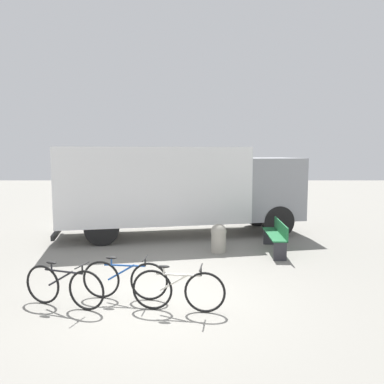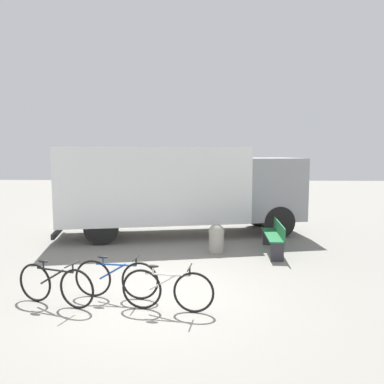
# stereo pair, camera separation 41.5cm
# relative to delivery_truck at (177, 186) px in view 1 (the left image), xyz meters

# --- Properties ---
(ground_plane) EXTENTS (60.00, 60.00, 0.00)m
(ground_plane) POSITION_rel_delivery_truck_xyz_m (-0.16, -5.64, -1.70)
(ground_plane) COLOR gray
(delivery_truck) EXTENTS (8.52, 3.78, 3.02)m
(delivery_truck) POSITION_rel_delivery_truck_xyz_m (0.00, 0.00, 0.00)
(delivery_truck) COLOR white
(delivery_truck) RESTS_ON ground
(park_bench) EXTENTS (0.47, 1.88, 0.88)m
(park_bench) POSITION_rel_delivery_truck_xyz_m (2.88, -2.25, -1.19)
(park_bench) COLOR #1E6638
(park_bench) RESTS_ON ground
(bicycle_near) EXTENTS (1.64, 0.63, 0.84)m
(bicycle_near) POSITION_rel_delivery_truck_xyz_m (-1.92, -6.06, -1.31)
(bicycle_near) COLOR black
(bicycle_near) RESTS_ON ground
(bicycle_middle) EXTENTS (1.70, 0.44, 0.84)m
(bicycle_middle) POSITION_rel_delivery_truck_xyz_m (-0.85, -5.69, -1.31)
(bicycle_middle) COLOR black
(bicycle_middle) RESTS_ON ground
(bicycle_far) EXTENTS (1.70, 0.44, 0.84)m
(bicycle_far) POSITION_rel_delivery_truck_xyz_m (0.21, -6.24, -1.31)
(bicycle_far) COLOR black
(bicycle_far) RESTS_ON ground
(bollard_near_bench) EXTENTS (0.45, 0.45, 0.82)m
(bollard_near_bench) POSITION_rel_delivery_truck_xyz_m (1.22, -2.25, -1.27)
(bollard_near_bench) COLOR #9E998C
(bollard_near_bench) RESTS_ON ground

